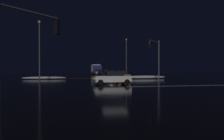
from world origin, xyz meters
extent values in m
cube|color=black|center=(0.00, 0.00, -0.05)|extent=(120.00, 120.00, 0.10)
cube|color=white|center=(0.00, 8.05, 0.00)|extent=(0.35, 13.77, 0.01)
cube|color=yellow|center=(0.00, 19.65, 0.00)|extent=(22.00, 0.15, 0.01)
cube|color=white|center=(8.15, 0.00, 0.00)|extent=(13.77, 0.40, 0.01)
ellipsoid|color=white|center=(-8.85, 17.60, 0.24)|extent=(7.48, 1.50, 0.48)
ellipsoid|color=white|center=(8.85, 15.99, 0.29)|extent=(8.24, 1.50, 0.59)
cube|color=#C66014|center=(3.14, 10.37, 0.67)|extent=(1.80, 4.20, 0.70)
cube|color=black|center=(3.14, 10.57, 1.29)|extent=(1.60, 2.00, 0.55)
cylinder|color=black|center=(4.04, 8.82, 0.32)|extent=(0.22, 0.64, 0.64)
cylinder|color=black|center=(2.24, 8.82, 0.32)|extent=(0.22, 0.64, 0.64)
cylinder|color=black|center=(4.04, 11.92, 0.32)|extent=(0.22, 0.64, 0.64)
cylinder|color=black|center=(2.24, 11.92, 0.32)|extent=(0.22, 0.64, 0.64)
sphere|color=#F9EFC6|center=(3.79, 8.25, 0.72)|extent=(0.22, 0.22, 0.22)
sphere|color=#F9EFC6|center=(2.49, 8.25, 0.72)|extent=(0.22, 0.22, 0.22)
cube|color=#B7B7BC|center=(3.39, 16.48, 0.67)|extent=(1.80, 4.20, 0.70)
cube|color=black|center=(3.39, 16.68, 1.29)|extent=(1.60, 2.00, 0.55)
cylinder|color=black|center=(4.29, 14.93, 0.32)|extent=(0.22, 0.64, 0.64)
cylinder|color=black|center=(2.49, 14.93, 0.32)|extent=(0.22, 0.64, 0.64)
cylinder|color=black|center=(4.29, 18.03, 0.32)|extent=(0.22, 0.64, 0.64)
cylinder|color=black|center=(2.49, 18.03, 0.32)|extent=(0.22, 0.64, 0.64)
sphere|color=#F9EFC6|center=(4.04, 14.36, 0.72)|extent=(0.22, 0.22, 0.22)
sphere|color=#F9EFC6|center=(2.74, 14.36, 0.72)|extent=(0.22, 0.22, 0.22)
cube|color=maroon|center=(3.09, 21.71, 0.67)|extent=(1.80, 4.20, 0.70)
cube|color=black|center=(3.09, 21.91, 1.29)|extent=(1.60, 2.00, 0.55)
cylinder|color=black|center=(3.99, 20.16, 0.32)|extent=(0.22, 0.64, 0.64)
cylinder|color=black|center=(2.19, 20.16, 0.32)|extent=(0.22, 0.64, 0.64)
cylinder|color=black|center=(3.99, 23.26, 0.32)|extent=(0.22, 0.64, 0.64)
cylinder|color=black|center=(2.19, 23.26, 0.32)|extent=(0.22, 0.64, 0.64)
sphere|color=#F9EFC6|center=(3.74, 19.59, 0.72)|extent=(0.22, 0.22, 0.22)
sphere|color=#F9EFC6|center=(2.44, 19.59, 0.72)|extent=(0.22, 0.22, 0.22)
cube|color=#14512D|center=(3.70, 27.97, 0.67)|extent=(1.80, 4.20, 0.70)
cube|color=black|center=(3.70, 28.17, 1.29)|extent=(1.60, 2.00, 0.55)
cylinder|color=black|center=(4.60, 26.42, 0.32)|extent=(0.22, 0.64, 0.64)
cylinder|color=black|center=(2.80, 26.42, 0.32)|extent=(0.22, 0.64, 0.64)
cylinder|color=black|center=(4.60, 29.52, 0.32)|extent=(0.22, 0.64, 0.64)
cylinder|color=black|center=(2.80, 29.52, 0.32)|extent=(0.22, 0.64, 0.64)
sphere|color=#F9EFC6|center=(4.35, 25.85, 0.72)|extent=(0.22, 0.22, 0.22)
sphere|color=#F9EFC6|center=(3.05, 25.85, 0.72)|extent=(0.22, 0.22, 0.22)
cube|color=black|center=(3.75, 33.18, 0.67)|extent=(1.80, 4.20, 0.70)
cube|color=black|center=(3.75, 33.38, 1.29)|extent=(1.60, 2.00, 0.55)
cylinder|color=black|center=(4.65, 31.63, 0.32)|extent=(0.22, 0.64, 0.64)
cylinder|color=black|center=(2.85, 31.63, 0.32)|extent=(0.22, 0.64, 0.64)
cylinder|color=black|center=(4.65, 34.73, 0.32)|extent=(0.22, 0.64, 0.64)
cylinder|color=black|center=(2.85, 34.73, 0.32)|extent=(0.22, 0.64, 0.64)
sphere|color=#F9EFC6|center=(4.40, 31.06, 0.72)|extent=(0.22, 0.22, 0.22)
sphere|color=#F9EFC6|center=(3.10, 31.06, 0.72)|extent=(0.22, 0.22, 0.22)
cube|color=slate|center=(3.31, 38.46, 0.67)|extent=(1.80, 4.20, 0.70)
cube|color=black|center=(3.31, 38.66, 1.29)|extent=(1.60, 2.00, 0.55)
cylinder|color=black|center=(4.21, 36.91, 0.32)|extent=(0.22, 0.64, 0.64)
cylinder|color=black|center=(2.41, 36.91, 0.32)|extent=(0.22, 0.64, 0.64)
cylinder|color=black|center=(4.21, 40.01, 0.32)|extent=(0.22, 0.64, 0.64)
cylinder|color=black|center=(2.41, 40.01, 0.32)|extent=(0.22, 0.64, 0.64)
sphere|color=#F9EFC6|center=(3.96, 36.34, 0.72)|extent=(0.22, 0.22, 0.22)
sphere|color=#F9EFC6|center=(2.66, 36.34, 0.72)|extent=(0.22, 0.22, 0.22)
cube|color=navy|center=(3.55, 41.82, 1.63)|extent=(2.40, 2.20, 2.30)
cube|color=silver|center=(3.55, 46.32, 1.78)|extent=(2.40, 5.00, 2.60)
cylinder|color=black|center=(4.75, 42.42, 0.48)|extent=(0.28, 0.96, 0.96)
cylinder|color=black|center=(2.35, 42.42, 0.48)|extent=(0.28, 0.96, 0.96)
cylinder|color=black|center=(4.75, 47.12, 0.48)|extent=(0.28, 0.96, 0.96)
cylinder|color=black|center=(2.35, 47.12, 0.48)|extent=(0.28, 0.96, 0.96)
sphere|color=#F9EFC6|center=(4.40, 40.67, 1.03)|extent=(0.26, 0.26, 0.26)
sphere|color=#F9EFC6|center=(2.70, 40.67, 1.03)|extent=(0.26, 0.26, 0.26)
cube|color=silver|center=(0.42, 3.44, 0.67)|extent=(4.20, 1.80, 0.70)
cube|color=black|center=(0.62, 3.44, 1.29)|extent=(2.00, 1.60, 0.55)
cylinder|color=black|center=(-1.13, 2.54, 0.32)|extent=(0.64, 0.22, 0.64)
cylinder|color=black|center=(-1.13, 4.34, 0.32)|extent=(0.64, 0.22, 0.64)
cylinder|color=black|center=(1.97, 2.54, 0.32)|extent=(0.64, 0.22, 0.64)
cylinder|color=black|center=(1.97, 4.34, 0.32)|extent=(0.64, 0.22, 0.64)
sphere|color=#F9EFC6|center=(-1.70, 2.79, 0.72)|extent=(0.22, 0.22, 0.22)
sphere|color=#F9EFC6|center=(-1.70, 4.09, 0.72)|extent=(0.22, 0.22, 0.22)
cylinder|color=#4C4C51|center=(8.45, 8.45, 3.01)|extent=(0.18, 0.18, 6.02)
cylinder|color=#4C4C51|center=(7.32, 7.32, 5.72)|extent=(2.34, 2.34, 0.12)
cube|color=black|center=(6.19, 6.19, 5.10)|extent=(0.46, 0.46, 1.05)
sphere|color=red|center=(6.08, 6.08, 5.44)|extent=(0.22, 0.22, 0.22)
sphere|color=black|center=(6.08, 6.08, 5.10)|extent=(0.22, 0.22, 0.22)
sphere|color=black|center=(6.08, 6.08, 4.75)|extent=(0.22, 0.22, 0.22)
cylinder|color=#4C4C51|center=(-6.95, -6.95, 5.51)|extent=(3.10, 3.10, 0.12)
cube|color=black|center=(-5.44, -5.44, 4.89)|extent=(0.46, 0.46, 1.05)
sphere|color=red|center=(-5.33, -5.33, 5.23)|extent=(0.22, 0.22, 0.22)
sphere|color=black|center=(-5.33, -5.33, 4.89)|extent=(0.22, 0.22, 0.22)
sphere|color=black|center=(-5.33, -5.33, 4.54)|extent=(0.22, 0.22, 0.22)
cylinder|color=#424247|center=(-9.15, 13.65, 4.48)|extent=(0.20, 0.20, 8.96)
sphere|color=#F9AD47|center=(-9.15, 13.65, 9.14)|extent=(0.44, 0.44, 0.44)
cylinder|color=#424247|center=(9.15, 29.65, 4.37)|extent=(0.20, 0.20, 8.74)
sphere|color=#F9AD47|center=(9.15, 29.65, 8.92)|extent=(0.44, 0.44, 0.44)
camera|label=1|loc=(-4.57, -21.46, 1.92)|focal=34.49mm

